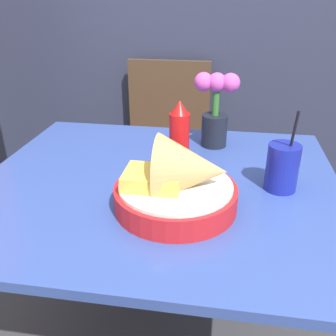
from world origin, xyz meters
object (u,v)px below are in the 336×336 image
(ketchup_bottle, at_px, (179,133))
(flower_vase, at_px, (215,109))
(food_basket, at_px, (181,184))
(chair_far_window, at_px, (166,139))
(drink_cup, at_px, (282,169))

(ketchup_bottle, relative_size, flower_vase, 0.78)
(food_basket, relative_size, flower_vase, 1.21)
(chair_far_window, height_order, food_basket, food_basket)
(food_basket, height_order, ketchup_bottle, ketchup_bottle)
(drink_cup, xyz_separation_m, flower_vase, (-0.19, 0.28, 0.07))
(drink_cup, height_order, flower_vase, flower_vase)
(food_basket, xyz_separation_m, drink_cup, (0.25, 0.14, -0.01))
(food_basket, distance_m, drink_cup, 0.28)
(chair_far_window, bearing_deg, flower_vase, -64.34)
(chair_far_window, xyz_separation_m, ketchup_bottle, (0.15, -0.65, 0.28))
(chair_far_window, height_order, flower_vase, flower_vase)
(drink_cup, bearing_deg, food_basket, -151.21)
(chair_far_window, relative_size, flower_vase, 3.72)
(ketchup_bottle, xyz_separation_m, flower_vase, (0.10, 0.14, 0.04))
(chair_far_window, xyz_separation_m, flower_vase, (0.25, -0.51, 0.32))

